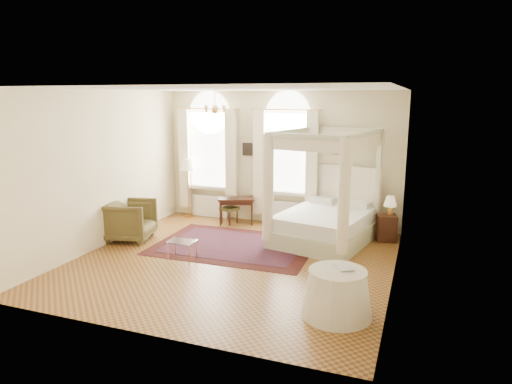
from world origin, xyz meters
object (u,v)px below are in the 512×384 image
Objects in this scene: armchair at (130,220)px; floor_lamp at (188,167)px; stool at (229,210)px; coffee_table at (182,243)px; side_table at (337,293)px; nightstand at (386,228)px; canopy_bed at (324,218)px; writing_desk at (236,202)px.

floor_lamp is at bearing -20.23° from armchair.
armchair is (-1.55, -1.99, 0.09)m from stool.
floor_lamp is at bearing 116.12° from coffee_table.
floor_lamp is 1.51× the size of side_table.
coffee_table is (-3.69, -2.62, 0.04)m from nightstand.
floor_lamp is at bearing 166.60° from canopy_bed.
nightstand is 0.59× the size of writing_desk.
nightstand reaches higher than coffee_table.
armchair reaches higher than side_table.
nightstand is at bearing -3.59° from floor_lamp.
nightstand is 3.96m from side_table.
side_table is at bearing -41.89° from floor_lamp.
canopy_bed reaches higher than coffee_table.
writing_desk is 0.97× the size of side_table.
nightstand is 0.38× the size of floor_lamp.
armchair is at bearing -96.83° from floor_lamp.
writing_desk is 0.64× the size of floor_lamp.
canopy_bed is at bearing -14.68° from stool.
canopy_bed reaches higher than nightstand.
floor_lamp reaches higher than coffee_table.
nightstand is (1.29, 0.59, -0.26)m from canopy_bed.
canopy_bed is 4.38× the size of nightstand.
side_table reaches higher than coffee_table.
writing_desk is 2.67m from armchair.
armchair reaches higher than writing_desk.
canopy_bed reaches higher than stool.
floor_lamp is (-3.84, 0.92, 0.78)m from canopy_bed.
stool is (-3.85, 0.08, 0.06)m from nightstand.
writing_desk reaches higher than stool.
canopy_bed reaches higher than writing_desk.
canopy_bed is 1.65× the size of floor_lamp.
nightstand is at bearing 24.74° from canopy_bed.
coffee_table is 3.56m from side_table.
armchair is at bearing -162.26° from canopy_bed.
armchair is at bearing -128.02° from stool.
canopy_bed reaches higher than side_table.
coffee_table is 0.53× the size of side_table.
side_table is (3.29, -4.06, -0.23)m from writing_desk.
canopy_bed is 2.61× the size of armchair.
side_table is (3.47, -4.02, -0.01)m from stool.
canopy_bed is 1.44m from nightstand.
writing_desk is at bearing 89.61° from coffee_table.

